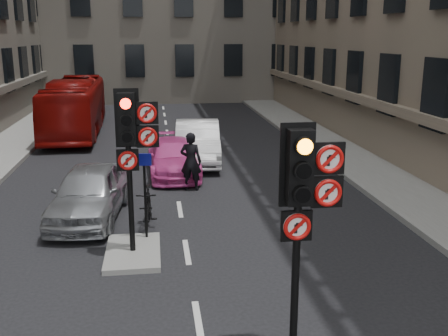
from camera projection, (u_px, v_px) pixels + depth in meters
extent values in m
cube|color=gray|center=(368.00, 164.00, 19.49)|extent=(3.00, 50.00, 0.16)
cube|color=gray|center=(133.00, 252.00, 11.69)|extent=(1.20, 2.00, 0.12)
cylinder|color=black|center=(295.00, 279.00, 7.91)|extent=(0.12, 0.12, 2.40)
cube|color=black|center=(299.00, 167.00, 7.47)|extent=(0.36, 0.28, 1.10)
cube|color=black|center=(297.00, 165.00, 7.60)|extent=(0.52, 0.03, 1.25)
cylinder|color=orange|center=(305.00, 147.00, 7.15)|extent=(0.22, 0.01, 0.22)
cylinder|color=black|center=(304.00, 172.00, 7.24)|extent=(0.22, 0.01, 0.22)
cylinder|color=black|center=(303.00, 196.00, 7.32)|extent=(0.22, 0.01, 0.22)
cube|color=black|center=(329.00, 158.00, 7.48)|extent=(0.47, 0.05, 0.47)
cylinder|color=white|center=(330.00, 159.00, 7.44)|extent=(0.41, 0.02, 0.41)
torus|color=#BF0C0A|center=(330.00, 159.00, 7.42)|extent=(0.41, 0.06, 0.41)
cube|color=#BF0C0A|center=(330.00, 159.00, 7.42)|extent=(0.25, 0.01, 0.25)
cube|color=black|center=(327.00, 192.00, 7.60)|extent=(0.47, 0.05, 0.47)
cylinder|color=white|center=(328.00, 193.00, 7.56)|extent=(0.41, 0.02, 0.41)
torus|color=#BF0C0A|center=(328.00, 193.00, 7.55)|extent=(0.41, 0.06, 0.41)
cube|color=#BF0C0A|center=(328.00, 193.00, 7.54)|extent=(0.25, 0.01, 0.25)
cube|color=black|center=(296.00, 226.00, 7.67)|extent=(0.47, 0.05, 0.47)
cylinder|color=white|center=(297.00, 227.00, 7.63)|extent=(0.41, 0.02, 0.41)
torus|color=#BF0C0A|center=(297.00, 227.00, 7.62)|extent=(0.41, 0.06, 0.41)
cube|color=#BF0C0A|center=(297.00, 227.00, 7.61)|extent=(0.25, 0.01, 0.25)
cylinder|color=black|center=(131.00, 199.00, 11.38)|extent=(0.12, 0.12, 2.40)
cube|color=black|center=(127.00, 119.00, 10.94)|extent=(0.36, 0.28, 1.10)
cube|color=black|center=(127.00, 118.00, 11.07)|extent=(0.52, 0.03, 1.25)
cylinder|color=#FF1407|center=(126.00, 104.00, 10.62)|extent=(0.22, 0.02, 0.22)
cylinder|color=black|center=(126.00, 121.00, 10.71)|extent=(0.22, 0.02, 0.22)
cylinder|color=black|center=(127.00, 138.00, 10.80)|extent=(0.22, 0.02, 0.22)
cube|color=black|center=(147.00, 113.00, 10.95)|extent=(0.47, 0.05, 0.47)
cylinder|color=white|center=(147.00, 113.00, 10.91)|extent=(0.41, 0.02, 0.41)
torus|color=#BF0C0A|center=(147.00, 113.00, 10.90)|extent=(0.41, 0.06, 0.41)
cube|color=#BF0C0A|center=(147.00, 113.00, 10.89)|extent=(0.25, 0.02, 0.25)
cube|color=black|center=(148.00, 136.00, 11.07)|extent=(0.47, 0.05, 0.47)
cylinder|color=white|center=(148.00, 137.00, 11.04)|extent=(0.41, 0.02, 0.41)
torus|color=#BF0C0A|center=(148.00, 137.00, 11.02)|extent=(0.41, 0.06, 0.41)
cube|color=#BF0C0A|center=(148.00, 137.00, 11.02)|extent=(0.25, 0.02, 0.25)
cube|color=black|center=(128.00, 160.00, 11.14)|extent=(0.47, 0.05, 0.47)
cylinder|color=white|center=(128.00, 160.00, 11.10)|extent=(0.41, 0.02, 0.41)
torus|color=#BF0C0A|center=(128.00, 161.00, 11.09)|extent=(0.41, 0.06, 0.41)
cube|color=#BF0C0A|center=(128.00, 161.00, 11.08)|extent=(0.25, 0.02, 0.25)
imported|color=#9B9EA2|center=(89.00, 193.00, 13.88)|extent=(2.09, 4.33, 1.43)
imported|color=silver|center=(198.00, 142.00, 20.04)|extent=(2.00, 4.82, 1.55)
imported|color=#D83F96|center=(173.00, 157.00, 18.31)|extent=(1.81, 4.20, 1.21)
imported|color=maroon|center=(75.00, 107.00, 25.62)|extent=(2.48, 9.63, 2.67)
imported|color=black|center=(148.00, 208.00, 13.28)|extent=(0.59, 1.74, 1.03)
imported|color=black|center=(191.00, 161.00, 16.37)|extent=(0.77, 0.62, 1.85)
cylinder|color=black|center=(145.00, 197.00, 12.19)|extent=(0.06, 0.06, 2.00)
cube|color=#0B0E7F|center=(144.00, 160.00, 11.92)|extent=(0.35, 0.07, 0.28)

